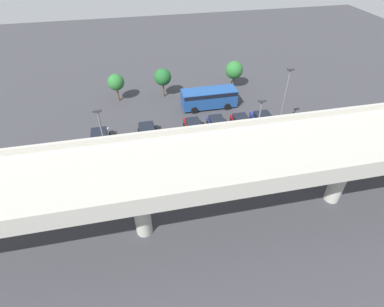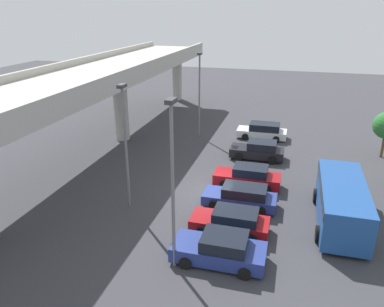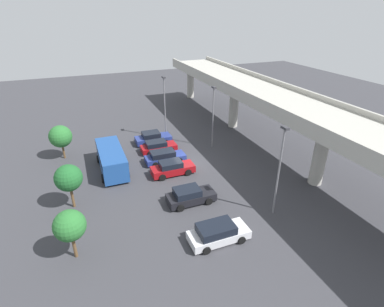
# 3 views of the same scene
# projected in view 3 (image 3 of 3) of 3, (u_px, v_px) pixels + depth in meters

# --- Properties ---
(ground_plane) EXTENTS (112.01, 112.01, 0.00)m
(ground_plane) POSITION_uv_depth(u_px,v_px,m) (186.00, 164.00, 34.45)
(ground_plane) COLOR #38383D
(highway_overpass) EXTENTS (53.60, 7.07, 7.68)m
(highway_overpass) POSITION_uv_depth(u_px,v_px,m) (271.00, 101.00, 35.26)
(highway_overpass) COLOR #ADAAA0
(highway_overpass) RESTS_ON ground_plane
(parked_car_0) EXTENTS (2.25, 4.65, 1.54)m
(parked_car_0) POSITION_uv_depth(u_px,v_px,m) (153.00, 138.00, 39.47)
(parked_car_0) COLOR navy
(parked_car_0) RESTS_ON ground_plane
(parked_car_1) EXTENTS (2.07, 4.38, 1.40)m
(parked_car_1) POSITION_uv_depth(u_px,v_px,m) (158.00, 146.00, 37.15)
(parked_car_1) COLOR maroon
(parked_car_1) RESTS_ON ground_plane
(parked_car_2) EXTENTS (2.05, 4.63, 1.44)m
(parked_car_2) POSITION_uv_depth(u_px,v_px,m) (164.00, 157.00, 34.57)
(parked_car_2) COLOR navy
(parked_car_2) RESTS_ON ground_plane
(parked_car_3) EXTENTS (2.02, 4.63, 1.56)m
(parked_car_3) POSITION_uv_depth(u_px,v_px,m) (172.00, 168.00, 32.05)
(parked_car_3) COLOR maroon
(parked_car_3) RESTS_ON ground_plane
(parked_car_4) EXTENTS (2.13, 4.42, 1.53)m
(parked_car_4) POSITION_uv_depth(u_px,v_px,m) (190.00, 196.00, 27.39)
(parked_car_4) COLOR black
(parked_car_4) RESTS_ON ground_plane
(parked_car_5) EXTENTS (2.19, 4.71, 1.51)m
(parked_car_5) POSITION_uv_depth(u_px,v_px,m) (218.00, 233.00, 22.91)
(parked_car_5) COLOR silver
(parked_car_5) RESTS_ON ground_plane
(shuttle_bus) EXTENTS (7.38, 2.82, 2.51)m
(shuttle_bus) POSITION_uv_depth(u_px,v_px,m) (111.00, 158.00, 32.57)
(shuttle_bus) COLOR #1E478C
(shuttle_bus) RESTS_ON ground_plane
(lamp_post_near_aisle) EXTENTS (0.70, 0.35, 8.40)m
(lamp_post_near_aisle) POSITION_uv_depth(u_px,v_px,m) (165.00, 104.00, 39.09)
(lamp_post_near_aisle) COLOR slate
(lamp_post_near_aisle) RESTS_ON ground_plane
(lamp_post_mid_lot) EXTENTS (0.70, 0.35, 7.84)m
(lamp_post_mid_lot) POSITION_uv_depth(u_px,v_px,m) (213.00, 113.00, 36.60)
(lamp_post_mid_lot) COLOR slate
(lamp_post_mid_lot) RESTS_ON ground_plane
(lamp_post_by_overpass) EXTENTS (0.70, 0.35, 8.09)m
(lamp_post_by_overpass) POSITION_uv_depth(u_px,v_px,m) (280.00, 165.00, 24.23)
(lamp_post_by_overpass) COLOR slate
(lamp_post_by_overpass) RESTS_ON ground_plane
(tree_front_left) EXTENTS (2.59, 2.59, 4.08)m
(tree_front_left) POSITION_uv_depth(u_px,v_px,m) (60.00, 137.00, 34.60)
(tree_front_left) COLOR brown
(tree_front_left) RESTS_ON ground_plane
(tree_front_centre) EXTENTS (2.38, 2.38, 4.20)m
(tree_front_centre) POSITION_uv_depth(u_px,v_px,m) (68.00, 178.00, 25.81)
(tree_front_centre) COLOR brown
(tree_front_centre) RESTS_ON ground_plane
(tree_front_right) EXTENTS (2.24, 2.24, 3.94)m
(tree_front_right) POSITION_uv_depth(u_px,v_px,m) (70.00, 226.00, 20.50)
(tree_front_right) COLOR brown
(tree_front_right) RESTS_ON ground_plane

